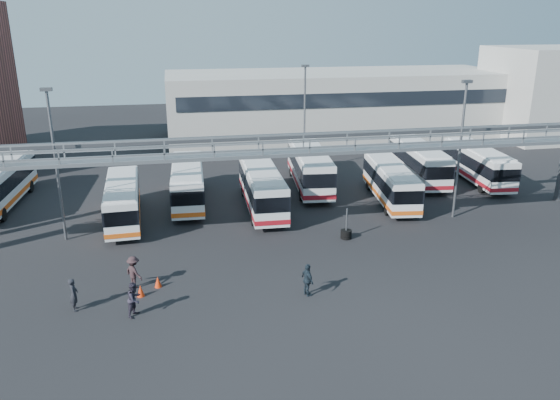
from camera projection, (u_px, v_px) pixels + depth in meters
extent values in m
plane|color=black|center=(325.00, 270.00, 32.59)|extent=(140.00, 140.00, 0.00)
cube|color=gray|center=(306.00, 152.00, 35.31)|extent=(50.00, 1.80, 0.22)
cube|color=gray|center=(310.00, 140.00, 34.22)|extent=(50.00, 0.10, 0.10)
cube|color=gray|center=(304.00, 134.00, 35.80)|extent=(50.00, 0.10, 0.10)
cube|color=#4C4F54|center=(293.00, 136.00, 38.97)|extent=(45.00, 0.50, 0.35)
cube|color=#9E9E99|center=(336.00, 104.00, 68.89)|extent=(42.00, 14.00, 8.00)
cube|color=#B2B2AD|center=(552.00, 93.00, 67.59)|extent=(14.00, 12.00, 11.00)
cylinder|color=#4C4F54|center=(57.00, 169.00, 35.52)|extent=(0.18, 0.18, 10.00)
cube|color=#4C4F54|center=(46.00, 89.00, 33.91)|extent=(0.70, 0.35, 0.22)
cylinder|color=#4C4F54|center=(460.00, 153.00, 39.72)|extent=(0.18, 0.18, 10.00)
cube|color=#4C4F54|center=(467.00, 81.00, 38.11)|extent=(0.70, 0.35, 0.22)
cylinder|color=#4C4F54|center=(305.00, 120.00, 52.22)|extent=(0.18, 0.18, 10.00)
cube|color=#4C4F54|center=(305.00, 66.00, 50.60)|extent=(0.70, 0.35, 0.22)
cube|color=#D15213|center=(1.00, 196.00, 43.36)|extent=(3.15, 11.51, 0.36)
cylinder|color=black|center=(2.00, 215.00, 40.23)|extent=(0.36, 1.04, 1.03)
cylinder|color=black|center=(2.00, 188.00, 46.72)|extent=(0.36, 1.04, 1.03)
cylinder|color=black|center=(30.00, 186.00, 47.04)|extent=(0.36, 1.04, 1.03)
cube|color=silver|center=(123.00, 200.00, 40.01)|extent=(2.76, 10.02, 2.48)
cube|color=black|center=(122.00, 196.00, 39.92)|extent=(2.82, 10.09, 0.99)
cube|color=#D15213|center=(124.00, 211.00, 40.29)|extent=(2.81, 10.08, 0.32)
cube|color=silver|center=(121.00, 183.00, 39.60)|extent=(2.48, 9.02, 0.14)
cylinder|color=black|center=(108.00, 232.00, 37.24)|extent=(0.32, 0.91, 0.90)
cylinder|color=black|center=(138.00, 229.00, 37.70)|extent=(0.32, 0.91, 0.90)
cylinder|color=black|center=(112.00, 203.00, 43.08)|extent=(0.32, 0.91, 0.90)
cylinder|color=black|center=(138.00, 201.00, 43.54)|extent=(0.32, 0.91, 0.90)
cube|color=silver|center=(188.00, 182.00, 43.94)|extent=(2.78, 10.62, 2.63)
cube|color=black|center=(188.00, 178.00, 43.85)|extent=(2.84, 10.68, 1.05)
cube|color=#D15213|center=(188.00, 193.00, 44.24)|extent=(2.83, 10.67, 0.34)
cube|color=silver|center=(187.00, 165.00, 43.50)|extent=(2.50, 9.56, 0.15)
cylinder|color=black|center=(174.00, 212.00, 41.03)|extent=(0.32, 0.97, 0.96)
cylinder|color=black|center=(203.00, 210.00, 41.35)|extent=(0.32, 0.97, 0.96)
cylinder|color=black|center=(176.00, 186.00, 47.34)|extent=(0.32, 0.97, 0.96)
cylinder|color=black|center=(201.00, 185.00, 47.67)|extent=(0.32, 0.97, 0.96)
cube|color=silver|center=(262.00, 187.00, 42.53)|extent=(2.76, 10.94, 2.72)
cube|color=black|center=(262.00, 183.00, 42.43)|extent=(2.83, 11.00, 1.09)
cube|color=maroon|center=(262.00, 199.00, 42.84)|extent=(2.82, 10.99, 0.35)
cube|color=silver|center=(262.00, 169.00, 42.08)|extent=(2.49, 9.85, 0.16)
cylinder|color=black|center=(253.00, 219.00, 39.52)|extent=(0.32, 1.00, 0.99)
cylinder|color=black|center=(284.00, 217.00, 39.87)|extent=(0.32, 1.00, 0.99)
cylinder|color=black|center=(243.00, 190.00, 46.03)|extent=(0.32, 1.00, 0.99)
cylinder|color=black|center=(269.00, 189.00, 46.38)|extent=(0.32, 1.00, 0.99)
cube|color=silver|center=(310.00, 166.00, 48.01)|extent=(3.78, 11.68, 2.87)
cube|color=black|center=(310.00, 163.00, 47.90)|extent=(3.84, 11.74, 1.15)
cube|color=maroon|center=(309.00, 178.00, 48.33)|extent=(3.83, 11.73, 0.36)
cube|color=silver|center=(310.00, 150.00, 47.53)|extent=(3.40, 10.51, 0.17)
cylinder|color=black|center=(301.00, 194.00, 44.88)|extent=(0.42, 1.07, 1.04)
cylinder|color=black|center=(330.00, 194.00, 45.08)|extent=(0.42, 1.07, 1.04)
cylinder|color=black|center=(291.00, 171.00, 51.81)|extent=(0.42, 1.07, 1.04)
cylinder|color=black|center=(316.00, 170.00, 52.02)|extent=(0.42, 1.07, 1.04)
cube|color=silver|center=(391.00, 182.00, 44.28)|extent=(3.58, 10.28, 2.52)
cube|color=black|center=(391.00, 178.00, 44.18)|extent=(3.65, 10.35, 1.01)
cube|color=#D15213|center=(390.00, 192.00, 44.56)|extent=(3.64, 10.34, 0.32)
cube|color=silver|center=(392.00, 166.00, 43.86)|extent=(3.23, 9.25, 0.15)
cylinder|color=black|center=(387.00, 209.00, 41.55)|extent=(0.39, 0.94, 0.92)
cylinder|color=black|center=(413.00, 209.00, 41.67)|extent=(0.39, 0.94, 0.92)
cylinder|color=black|center=(369.00, 185.00, 47.65)|extent=(0.39, 0.94, 0.92)
cylinder|color=black|center=(392.00, 185.00, 47.77)|extent=(0.39, 0.94, 0.92)
cube|color=silver|center=(418.00, 161.00, 50.30)|extent=(3.59, 11.05, 2.71)
cube|color=black|center=(419.00, 157.00, 50.20)|extent=(3.66, 11.12, 1.09)
cube|color=maroon|center=(418.00, 171.00, 50.61)|extent=(3.65, 11.11, 0.35)
cube|color=silver|center=(420.00, 146.00, 49.85)|extent=(3.23, 9.95, 0.16)
cylinder|color=black|center=(418.00, 186.00, 47.34)|extent=(0.40, 1.01, 0.99)
cylinder|color=black|center=(443.00, 185.00, 47.53)|extent=(0.40, 1.01, 0.99)
cylinder|color=black|center=(395.00, 165.00, 53.90)|extent=(0.40, 1.01, 0.99)
cylinder|color=black|center=(417.00, 165.00, 54.09)|extent=(0.40, 1.01, 0.99)
cube|color=silver|center=(478.00, 163.00, 49.69)|extent=(3.34, 10.62, 2.61)
cube|color=black|center=(478.00, 160.00, 49.59)|extent=(3.40, 10.68, 1.04)
cube|color=maroon|center=(477.00, 173.00, 49.98)|extent=(3.39, 10.67, 0.33)
cube|color=silver|center=(480.00, 149.00, 49.25)|extent=(3.00, 9.56, 0.15)
cylinder|color=black|center=(482.00, 188.00, 46.83)|extent=(0.37, 0.97, 0.95)
cylinder|color=black|center=(505.00, 187.00, 47.04)|extent=(0.37, 0.97, 0.95)
cylinder|color=black|center=(451.00, 168.00, 53.14)|extent=(0.37, 0.97, 0.95)
cylinder|color=black|center=(472.00, 167.00, 53.35)|extent=(0.37, 0.97, 0.95)
imported|color=black|center=(74.00, 294.00, 27.87)|extent=(0.47, 0.68, 1.77)
imported|color=#26212F|center=(134.00, 299.00, 27.36)|extent=(1.05, 1.11, 1.82)
imported|color=#2D1E21|center=(134.00, 272.00, 30.22)|extent=(1.31, 1.36, 1.86)
imported|color=#1A252F|center=(307.00, 280.00, 29.34)|extent=(0.75, 1.16, 1.84)
cone|color=red|center=(141.00, 291.00, 29.43)|extent=(0.52, 0.52, 0.65)
cone|color=red|center=(158.00, 282.00, 30.46)|extent=(0.51, 0.51, 0.63)
cylinder|color=black|center=(346.00, 237.00, 37.25)|extent=(0.76, 0.76, 0.18)
cylinder|color=black|center=(346.00, 234.00, 37.19)|extent=(0.76, 0.76, 0.18)
cylinder|color=black|center=(346.00, 232.00, 37.13)|extent=(0.76, 0.76, 0.18)
cylinder|color=#4C4F54|center=(347.00, 224.00, 36.94)|extent=(0.11, 0.11, 2.16)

